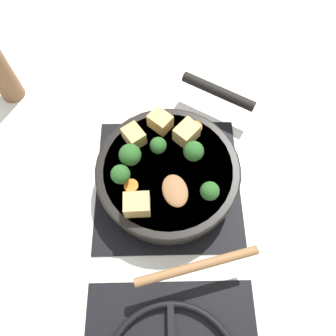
{
  "coord_description": "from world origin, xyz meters",
  "views": [
    {
      "loc": [
        0.01,
        0.28,
        0.66
      ],
      "look_at": [
        0.0,
        0.0,
        0.08
      ],
      "focal_mm": 35.0,
      "sensor_mm": 36.0,
      "label": 1
    }
  ],
  "objects": [
    {
      "name": "tofu_cube_west_chunk",
      "position": [
        0.06,
        0.08,
        0.1
      ],
      "size": [
        0.05,
        0.04,
        0.04
      ],
      "primitive_type": "cube",
      "rotation": [
        0.0,
        0.0,
        3.17
      ],
      "color": "tan",
      "rests_on": "skillet_pan"
    },
    {
      "name": "wooden_spoon",
      "position": [
        -0.03,
        0.13,
        0.08
      ],
      "size": [
        0.22,
        0.21,
        0.02
      ],
      "color": "olive",
      "rests_on": "skillet_pan"
    },
    {
      "name": "tofu_cube_center_large",
      "position": [
        0.01,
        -0.1,
        0.09
      ],
      "size": [
        0.06,
        0.06,
        0.04
      ],
      "primitive_type": "cube",
      "rotation": [
        0.0,
        0.0,
        2.43
      ],
      "color": "tan",
      "rests_on": "skillet_pan"
    },
    {
      "name": "carrot_slice_orange_thin",
      "position": [
        -0.06,
        -0.09,
        0.08
      ],
      "size": [
        0.03,
        0.03,
        0.01
      ],
      "primitive_type": "cylinder",
      "color": "orange",
      "rests_on": "skillet_pan"
    },
    {
      "name": "broccoli_floret_west_rim",
      "position": [
        0.07,
        -0.02,
        0.11
      ],
      "size": [
        0.04,
        0.04,
        0.05
      ],
      "color": "#709956",
      "rests_on": "skillet_pan"
    },
    {
      "name": "skillet_pan",
      "position": [
        -0.0,
        -0.0,
        0.06
      ],
      "size": [
        0.35,
        0.4,
        0.05
      ],
      "color": "black",
      "rests_on": "front_burner_grate"
    },
    {
      "name": "ground_plane",
      "position": [
        0.0,
        0.0,
        0.0
      ],
      "size": [
        2.4,
        2.4,
        0.0
      ],
      "primitive_type": "plane",
      "color": "silver"
    },
    {
      "name": "tofu_cube_near_handle",
      "position": [
        0.07,
        -0.06,
        0.09
      ],
      "size": [
        0.05,
        0.05,
        0.03
      ],
      "primitive_type": "cube",
      "rotation": [
        0.0,
        0.0,
        5.33
      ],
      "color": "tan",
      "rests_on": "skillet_pan"
    },
    {
      "name": "broccoli_floret_center_top",
      "position": [
        0.09,
        0.02,
        0.1
      ],
      "size": [
        0.04,
        0.04,
        0.04
      ],
      "color": "#709956",
      "rests_on": "skillet_pan"
    },
    {
      "name": "broccoli_floret_north_edge",
      "position": [
        -0.08,
        0.06,
        0.1
      ],
      "size": [
        0.04,
        0.04,
        0.04
      ],
      "color": "#709956",
      "rests_on": "skillet_pan"
    },
    {
      "name": "carrot_slice_near_center",
      "position": [
        0.07,
        0.04,
        0.08
      ],
      "size": [
        0.03,
        0.03,
        0.01
      ],
      "primitive_type": "cylinder",
      "color": "orange",
      "rests_on": "skillet_pan"
    },
    {
      "name": "front_burner_grate",
      "position": [
        0.0,
        0.0,
        0.01
      ],
      "size": [
        0.31,
        0.31,
        0.03
      ],
      "color": "black",
      "rests_on": "ground_plane"
    },
    {
      "name": "tofu_cube_east_chunk",
      "position": [
        -0.04,
        -0.07,
        0.1
      ],
      "size": [
        0.06,
        0.06,
        0.04
      ],
      "primitive_type": "cube",
      "rotation": [
        0.0,
        0.0,
        3.97
      ],
      "color": "tan",
      "rests_on": "skillet_pan"
    },
    {
      "name": "broccoli_floret_east_rim",
      "position": [
        -0.05,
        -0.02,
        0.1
      ],
      "size": [
        0.04,
        0.04,
        0.05
      ],
      "color": "#709956",
      "rests_on": "skillet_pan"
    },
    {
      "name": "broccoli_floret_near_spoon",
      "position": [
        0.02,
        -0.04,
        0.1
      ],
      "size": [
        0.03,
        0.03,
        0.04
      ],
      "color": "#709956",
      "rests_on": "skillet_pan"
    }
  ]
}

